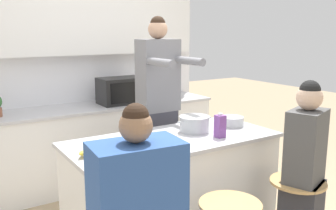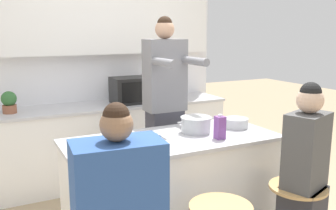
# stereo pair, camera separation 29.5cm
# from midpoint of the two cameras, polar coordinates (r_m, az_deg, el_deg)

# --- Properties ---
(wall_back) EXTENTS (2.96, 0.22, 2.70)m
(wall_back) POSITION_cam_midpoint_polar(r_m,az_deg,el_deg) (4.51, -8.26, 8.90)
(wall_back) COLOR white
(wall_back) RESTS_ON ground_plane
(back_counter) EXTENTS (2.75, 0.61, 0.89)m
(back_counter) POSITION_cam_midpoint_polar(r_m,az_deg,el_deg) (4.42, -6.65, -5.54)
(back_counter) COLOR white
(back_counter) RESTS_ON ground_plane
(kitchen_island) EXTENTS (1.69, 0.75, 0.89)m
(kitchen_island) POSITION_cam_midpoint_polar(r_m,az_deg,el_deg) (3.10, 3.43, -12.91)
(kitchen_island) COLOR black
(kitchen_island) RESTS_ON ground_plane
(person_cooking) EXTENTS (0.38, 0.60, 1.85)m
(person_cooking) POSITION_cam_midpoint_polar(r_m,az_deg,el_deg) (3.60, 1.92, -1.47)
(person_cooking) COLOR #383842
(person_cooking) RESTS_ON ground_plane
(person_seated_near) EXTENTS (0.38, 0.35, 1.38)m
(person_seated_near) POSITION_cam_midpoint_polar(r_m,az_deg,el_deg) (2.96, 22.76, -11.11)
(person_seated_near) COLOR #333338
(person_seated_near) RESTS_ON ground_plane
(cooking_pot) EXTENTS (0.34, 0.26, 0.13)m
(cooking_pot) POSITION_cam_midpoint_polar(r_m,az_deg,el_deg) (3.11, 7.01, -3.01)
(cooking_pot) COLOR #B7BABC
(cooking_pot) RESTS_ON kitchen_island
(fruit_bowl) EXTENTS (0.19, 0.19, 0.08)m
(fruit_bowl) POSITION_cam_midpoint_polar(r_m,az_deg,el_deg) (2.58, -5.06, -6.61)
(fruit_bowl) COLOR white
(fruit_bowl) RESTS_ON kitchen_island
(mixing_bowl_steel) EXTENTS (0.21, 0.21, 0.08)m
(mixing_bowl_steel) POSITION_cam_midpoint_polar(r_m,az_deg,el_deg) (3.32, 12.83, -2.71)
(mixing_bowl_steel) COLOR #B7BABC
(mixing_bowl_steel) RESTS_ON kitchen_island
(coffee_cup_near) EXTENTS (0.11, 0.08, 0.08)m
(coffee_cup_near) POSITION_cam_midpoint_polar(r_m,az_deg,el_deg) (2.78, 0.73, -5.22)
(coffee_cup_near) COLOR #4C7099
(coffee_cup_near) RESTS_ON kitchen_island
(banana_bunch) EXTENTS (0.18, 0.13, 0.06)m
(banana_bunch) POSITION_cam_midpoint_polar(r_m,az_deg,el_deg) (2.61, -9.72, -6.80)
(banana_bunch) COLOR yellow
(banana_bunch) RESTS_ON kitchen_island
(juice_carton) EXTENTS (0.07, 0.07, 0.19)m
(juice_carton) POSITION_cam_midpoint_polar(r_m,az_deg,el_deg) (2.95, 10.77, -3.41)
(juice_carton) COLOR #7A428E
(juice_carton) RESTS_ON kitchen_island
(microwave) EXTENTS (0.50, 0.33, 0.30)m
(microwave) POSITION_cam_midpoint_polar(r_m,az_deg,el_deg) (4.35, -3.33, 2.29)
(microwave) COLOR black
(microwave) RESTS_ON back_counter
(potted_plant) EXTENTS (0.15, 0.15, 0.23)m
(potted_plant) POSITION_cam_midpoint_polar(r_m,az_deg,el_deg) (4.06, -21.19, 0.42)
(potted_plant) COLOR #93563D
(potted_plant) RESTS_ON back_counter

